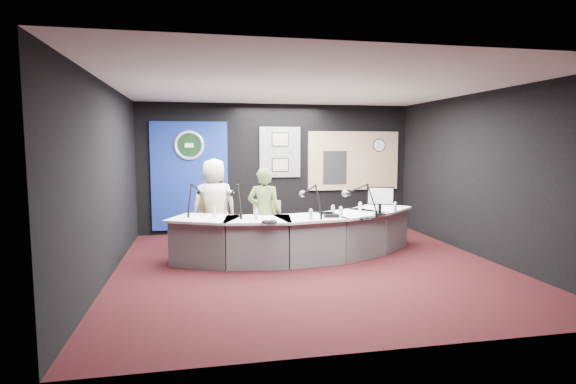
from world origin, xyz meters
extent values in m
plane|color=black|center=(0.00, 0.00, 0.00)|extent=(6.00, 6.00, 0.00)
cube|color=silver|center=(0.00, 0.00, 2.80)|extent=(6.00, 6.00, 0.02)
cube|color=black|center=(0.00, 3.00, 1.40)|extent=(6.00, 0.02, 2.80)
cube|color=black|center=(0.00, -3.00, 1.40)|extent=(6.00, 0.02, 2.80)
cube|color=black|center=(-3.00, 0.00, 1.40)|extent=(0.02, 6.00, 2.80)
cube|color=black|center=(3.00, 0.00, 1.40)|extent=(0.02, 6.00, 2.80)
cube|color=navy|center=(-1.90, 2.97, 1.25)|extent=(1.60, 0.05, 2.30)
torus|color=silver|center=(-1.90, 2.93, 1.90)|extent=(0.63, 0.07, 0.63)
cylinder|color=black|center=(-1.90, 2.94, 1.90)|extent=(0.48, 0.01, 0.48)
cube|color=slate|center=(0.05, 2.97, 1.75)|extent=(0.90, 0.04, 1.10)
cube|color=gray|center=(0.05, 2.94, 2.03)|extent=(0.34, 0.02, 0.27)
cube|color=gray|center=(0.05, 2.94, 1.47)|extent=(0.34, 0.02, 0.27)
cube|color=tan|center=(1.75, 2.97, 1.55)|extent=(2.12, 0.06, 1.32)
cube|color=beige|center=(1.75, 2.96, 1.55)|extent=(2.00, 0.02, 1.20)
cube|color=black|center=(1.30, 2.94, 1.40)|extent=(0.55, 0.02, 0.75)
cylinder|color=white|center=(2.35, 2.94, 1.90)|extent=(0.28, 0.01, 0.28)
cube|color=#6C6A5B|center=(-1.46, 1.72, 0.62)|extent=(0.50, 0.11, 0.70)
imported|color=beige|center=(-1.44, 1.47, 0.83)|extent=(0.90, 0.68, 1.67)
imported|color=#566B38|center=(-0.64, 0.64, 0.77)|extent=(0.65, 0.52, 1.54)
cube|color=black|center=(1.25, 0.22, 1.07)|extent=(0.39, 0.16, 0.28)
cube|color=black|center=(0.37, 0.13, 0.78)|extent=(0.24, 0.20, 0.05)
torus|color=black|center=(0.86, -0.20, 0.77)|extent=(0.24, 0.24, 0.04)
torus|color=black|center=(-0.68, -0.20, 0.77)|extent=(0.23, 0.23, 0.04)
cube|color=white|center=(-1.71, 0.42, 0.75)|extent=(0.29, 0.35, 0.00)
cube|color=white|center=(-0.65, 0.25, 0.75)|extent=(0.29, 0.35, 0.00)
camera|label=1|loc=(-1.70, -6.76, 1.92)|focal=28.00mm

